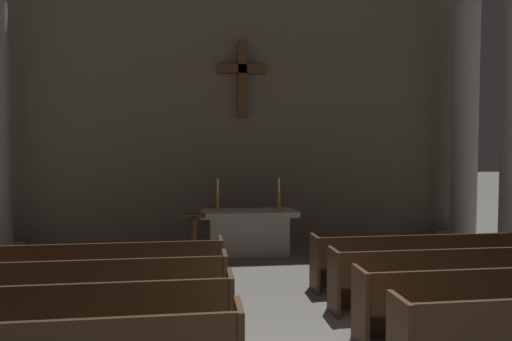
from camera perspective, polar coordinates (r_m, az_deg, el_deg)
pew_left_row_2 at (r=5.88m, az=-23.51°, el=-16.73°), size 3.99×0.50×0.95m
pew_left_row_3 at (r=6.88m, az=-20.94°, el=-13.80°), size 3.99×0.50×0.95m
pew_left_row_4 at (r=7.90m, az=-19.07°, el=-11.61°), size 3.99×0.50×0.95m
pew_right_row_2 at (r=6.91m, az=28.76°, el=-13.89°), size 3.99×0.50×0.95m
pew_right_row_3 at (r=7.77m, az=23.92°, el=-11.92°), size 3.99×0.50×0.95m
pew_right_row_4 at (r=8.69m, az=20.13°, el=-10.31°), size 3.99×0.50×0.95m
column_right_fourth at (r=13.09m, az=24.43°, el=6.38°), size 0.96×0.96×6.78m
altar at (r=10.60m, az=-0.90°, el=-7.49°), size 2.20×0.90×1.01m
candlestick_left at (r=10.44m, az=-4.73°, el=-3.70°), size 0.16×0.16×0.73m
candlestick_right at (r=10.60m, az=2.86°, el=-3.60°), size 0.16×0.16×0.73m
apse_with_cross at (r=12.21m, az=-1.84°, el=9.17°), size 12.41×0.48×7.56m
lectern at (r=9.36m, az=-7.62°, el=-8.80°), size 0.44×0.36×1.15m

